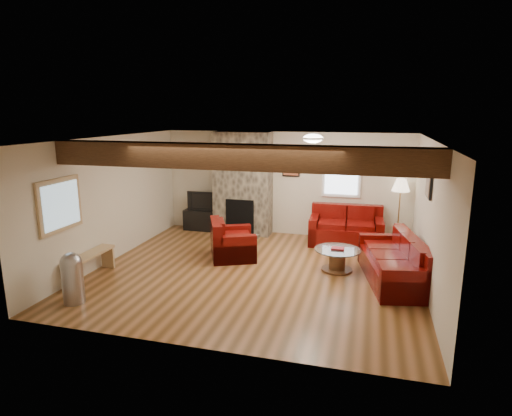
{
  "coord_description": "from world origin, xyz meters",
  "views": [
    {
      "loc": [
        2.01,
        -7.35,
        2.98
      ],
      "look_at": [
        -0.09,
        0.4,
        1.15
      ],
      "focal_mm": 30.0,
      "sensor_mm": 36.0,
      "label": 1
    }
  ],
  "objects_px": {
    "tv_cabinet": "(205,220)",
    "television": "(204,201)",
    "floor_lamp": "(401,189)",
    "coffee_table": "(337,260)",
    "loveseat": "(346,226)",
    "sofa_three": "(393,259)",
    "armchair_red": "(233,239)"
  },
  "relations": [
    {
      "from": "coffee_table",
      "to": "television",
      "type": "xyz_separation_m",
      "value": [
        -3.51,
        2.03,
        0.55
      ]
    },
    {
      "from": "tv_cabinet",
      "to": "floor_lamp",
      "type": "height_order",
      "value": "floor_lamp"
    },
    {
      "from": "tv_cabinet",
      "to": "television",
      "type": "xyz_separation_m",
      "value": [
        0.0,
        0.0,
        0.5
      ]
    },
    {
      "from": "tv_cabinet",
      "to": "television",
      "type": "bearing_deg",
      "value": 0.0
    },
    {
      "from": "loveseat",
      "to": "coffee_table",
      "type": "height_order",
      "value": "loveseat"
    },
    {
      "from": "tv_cabinet",
      "to": "sofa_three",
      "type": "bearing_deg",
      "value": -26.84
    },
    {
      "from": "loveseat",
      "to": "tv_cabinet",
      "type": "relative_size",
      "value": 1.56
    },
    {
      "from": "floor_lamp",
      "to": "coffee_table",
      "type": "bearing_deg",
      "value": -121.5
    },
    {
      "from": "sofa_three",
      "to": "tv_cabinet",
      "type": "xyz_separation_m",
      "value": [
        -4.5,
        2.28,
        -0.14
      ]
    },
    {
      "from": "television",
      "to": "floor_lamp",
      "type": "bearing_deg",
      "value": -1.42
    },
    {
      "from": "television",
      "to": "floor_lamp",
      "type": "relative_size",
      "value": 0.55
    },
    {
      "from": "sofa_three",
      "to": "floor_lamp",
      "type": "relative_size",
      "value": 1.35
    },
    {
      "from": "sofa_three",
      "to": "tv_cabinet",
      "type": "bearing_deg",
      "value": -128.49
    },
    {
      "from": "loveseat",
      "to": "coffee_table",
      "type": "relative_size",
      "value": 1.86
    },
    {
      "from": "sofa_three",
      "to": "television",
      "type": "xyz_separation_m",
      "value": [
        -4.5,
        2.28,
        0.36
      ]
    },
    {
      "from": "loveseat",
      "to": "coffee_table",
      "type": "distance_m",
      "value": 1.75
    },
    {
      "from": "television",
      "to": "tv_cabinet",
      "type": "bearing_deg",
      "value": 0.0
    },
    {
      "from": "armchair_red",
      "to": "television",
      "type": "height_order",
      "value": "television"
    },
    {
      "from": "armchair_red",
      "to": "coffee_table",
      "type": "bearing_deg",
      "value": -119.68
    },
    {
      "from": "armchair_red",
      "to": "coffee_table",
      "type": "relative_size",
      "value": 1.13
    },
    {
      "from": "armchair_red",
      "to": "floor_lamp",
      "type": "xyz_separation_m",
      "value": [
        3.33,
        1.71,
        0.91
      ]
    },
    {
      "from": "television",
      "to": "coffee_table",
      "type": "bearing_deg",
      "value": -30.08
    },
    {
      "from": "loveseat",
      "to": "coffee_table",
      "type": "bearing_deg",
      "value": -93.81
    },
    {
      "from": "armchair_red",
      "to": "tv_cabinet",
      "type": "xyz_separation_m",
      "value": [
        -1.35,
        1.83,
        -0.14
      ]
    },
    {
      "from": "armchair_red",
      "to": "tv_cabinet",
      "type": "distance_m",
      "value": 2.28
    },
    {
      "from": "coffee_table",
      "to": "television",
      "type": "distance_m",
      "value": 4.09
    },
    {
      "from": "armchair_red",
      "to": "tv_cabinet",
      "type": "relative_size",
      "value": 0.95
    },
    {
      "from": "loveseat",
      "to": "tv_cabinet",
      "type": "height_order",
      "value": "loveseat"
    },
    {
      "from": "sofa_three",
      "to": "floor_lamp",
      "type": "bearing_deg",
      "value": 163.59
    },
    {
      "from": "floor_lamp",
      "to": "sofa_three",
      "type": "bearing_deg",
      "value": -94.76
    },
    {
      "from": "armchair_red",
      "to": "sofa_three",
      "type": "bearing_deg",
      "value": -122.41
    },
    {
      "from": "sofa_three",
      "to": "floor_lamp",
      "type": "xyz_separation_m",
      "value": [
        0.18,
        2.16,
        0.91
      ]
    }
  ]
}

